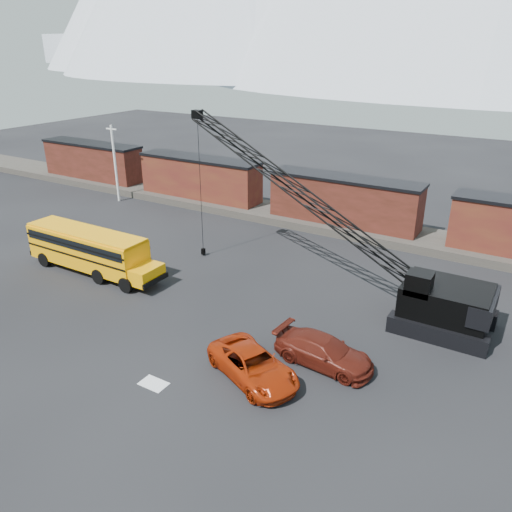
# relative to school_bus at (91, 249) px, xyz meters

# --- Properties ---
(ground) EXTENTS (160.00, 160.00, 0.00)m
(ground) POSITION_rel_school_bus_xyz_m (12.28, -3.78, -1.79)
(ground) COLOR black
(ground) RESTS_ON ground
(gravel_berm) EXTENTS (120.00, 5.00, 0.70)m
(gravel_berm) POSITION_rel_school_bus_xyz_m (12.28, 18.22, -1.44)
(gravel_berm) COLOR #4A433C
(gravel_berm) RESTS_ON ground
(boxcar_west_far) EXTENTS (13.70, 3.10, 4.17)m
(boxcar_west_far) POSITION_rel_school_bus_xyz_m (-19.72, 18.22, 0.97)
(boxcar_west_far) COLOR #551F18
(boxcar_west_far) RESTS_ON gravel_berm
(boxcar_west_near) EXTENTS (13.70, 3.10, 4.17)m
(boxcar_west_near) POSITION_rel_school_bus_xyz_m (-3.72, 18.22, 0.97)
(boxcar_west_near) COLOR #4A1515
(boxcar_west_near) RESTS_ON gravel_berm
(boxcar_mid) EXTENTS (13.70, 3.10, 4.17)m
(boxcar_mid) POSITION_rel_school_bus_xyz_m (12.28, 18.22, 0.97)
(boxcar_mid) COLOR #551F18
(boxcar_mid) RESTS_ON gravel_berm
(utility_pole) EXTENTS (1.40, 0.24, 8.00)m
(utility_pole) POSITION_rel_school_bus_xyz_m (-11.72, 14.22, 2.36)
(utility_pole) COLOR silver
(utility_pole) RESTS_ON ground
(snow_patch) EXTENTS (1.40, 0.90, 0.02)m
(snow_patch) POSITION_rel_school_bus_xyz_m (12.78, -7.78, -1.78)
(snow_patch) COLOR silver
(snow_patch) RESTS_ON ground
(school_bus) EXTENTS (11.65, 2.65, 3.19)m
(school_bus) POSITION_rel_school_bus_xyz_m (0.00, 0.00, 0.00)
(school_bus) COLOR #F29B05
(school_bus) RESTS_ON ground
(red_pickup) EXTENTS (6.06, 4.58, 1.53)m
(red_pickup) POSITION_rel_school_bus_xyz_m (16.75, -4.80, -1.03)
(red_pickup) COLOR #9E2507
(red_pickup) RESTS_ON ground
(maroon_suv) EXTENTS (5.54, 2.60, 1.56)m
(maroon_suv) POSITION_rel_school_bus_xyz_m (19.31, -1.89, -1.01)
(maroon_suv) COLOR #50170E
(maroon_suv) RESTS_ON ground
(crawler_crane) EXTENTS (22.02, 4.25, 11.45)m
(crawler_crane) POSITION_rel_school_bus_xyz_m (14.60, 5.92, 4.40)
(crawler_crane) COLOR black
(crawler_crane) RESTS_ON ground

